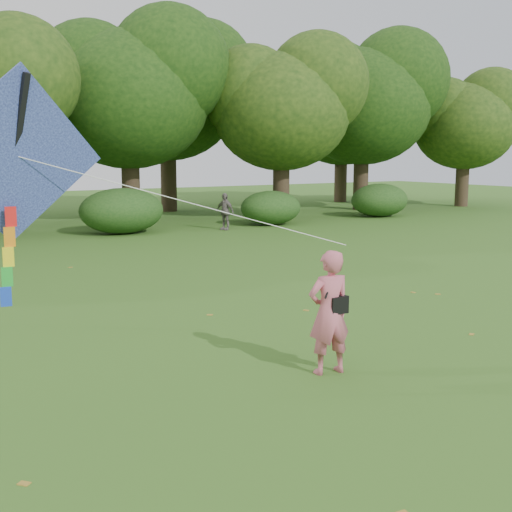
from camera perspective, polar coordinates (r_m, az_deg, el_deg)
ground at (r=10.15m, az=8.08°, el=-9.73°), size 100.00×100.00×0.00m
man_kite_flyer at (r=9.59m, az=6.51°, el=-5.00°), size 0.74×0.54×1.87m
bystander_right at (r=27.70m, az=-2.79°, el=3.97°), size 0.70×1.01×1.59m
crossbody_bag at (r=9.60m, az=7.18°, el=-4.23°), size 0.43×0.20×0.72m
flying_kite at (r=8.79m, az=-20.52°, el=8.02°), size 5.45×1.80×3.08m
tree_line at (r=31.30m, az=-17.72°, el=12.96°), size 54.70×15.30×9.48m
shrub_band at (r=25.64m, az=-19.45°, el=3.19°), size 39.15×3.22×1.88m
fallen_leaves at (r=12.33m, az=-2.18°, el=-6.22°), size 10.34×14.57×0.01m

